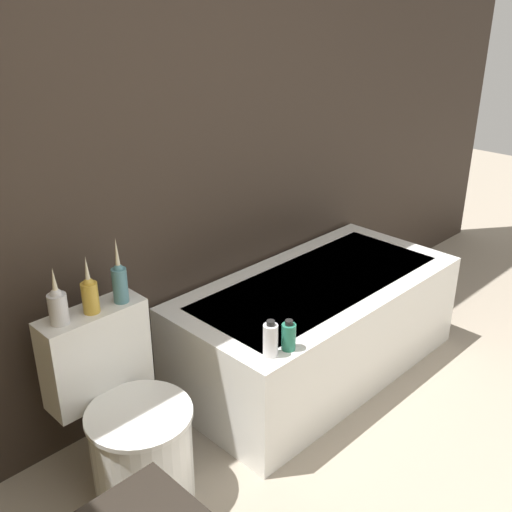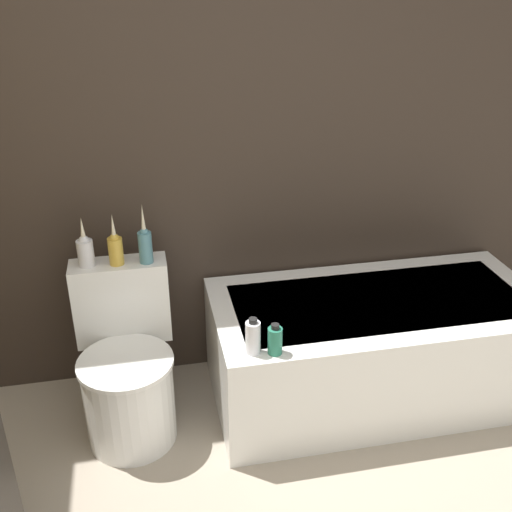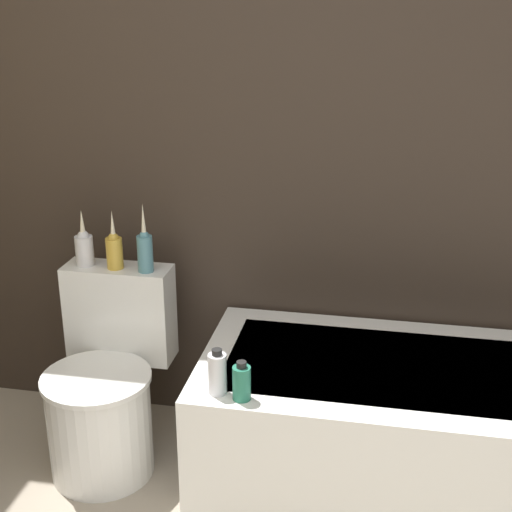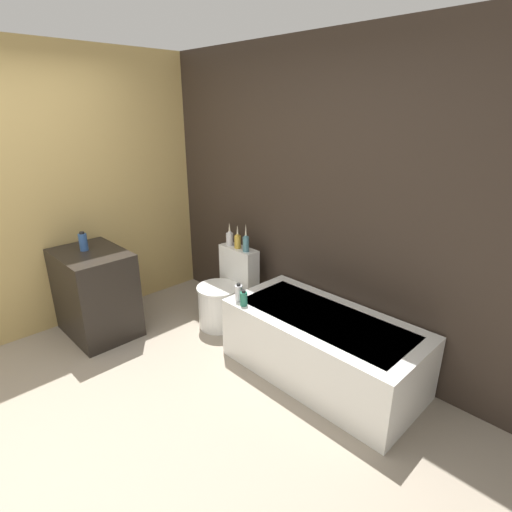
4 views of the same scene
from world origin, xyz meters
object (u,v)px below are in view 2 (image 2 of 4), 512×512
toilet (127,371)px  vase_bronze (145,244)px  vase_silver (115,248)px  shampoo_bottle_short (275,340)px  bathtub (374,346)px  shampoo_bottle_tall (253,337)px  vase_gold (85,250)px

toilet → vase_bronze: size_ratio=2.76×
toilet → vase_silver: 0.56m
toilet → shampoo_bottle_short: size_ratio=5.55×
bathtub → vase_silver: size_ratio=6.63×
bathtub → shampoo_bottle_short: bearing=-151.6°
toilet → shampoo_bottle_short: toilet is taller
vase_bronze → shampoo_bottle_short: bearing=-44.7°
vase_silver → shampoo_bottle_tall: 0.73m
bathtub → shampoo_bottle_tall: (-0.66, -0.29, 0.34)m
vase_gold → vase_bronze: (0.26, -0.02, 0.01)m
toilet → vase_bronze: bearing=53.8°
vase_bronze → vase_gold: bearing=176.0°
toilet → shampoo_bottle_tall: size_ratio=4.70×
toilet → vase_gold: (-0.13, 0.19, 0.52)m
toilet → bathtub: bearing=0.8°
shampoo_bottle_tall → shampoo_bottle_short: (0.09, -0.02, -0.01)m
bathtub → vase_gold: vase_gold is taller
vase_gold → vase_silver: 0.13m
vase_gold → bathtub: bearing=-7.8°
bathtub → vase_silver: vase_silver is taller
toilet → vase_gold: vase_gold is taller
toilet → vase_silver: bearing=90.0°
bathtub → vase_gold: size_ratio=6.85×
shampoo_bottle_tall → shampoo_bottle_short: size_ratio=1.18×
vase_gold → shampoo_bottle_short: size_ratio=1.68×
bathtub → vase_bronze: size_ratio=5.71×
shampoo_bottle_tall → vase_silver: bearing=138.5°
bathtub → shampoo_bottle_tall: 0.80m
bathtub → shampoo_bottle_short: (-0.58, -0.31, 0.32)m
vase_gold → shampoo_bottle_short: 0.92m
toilet → shampoo_bottle_short: bearing=-26.1°
vase_gold → vase_silver: vase_silver is taller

